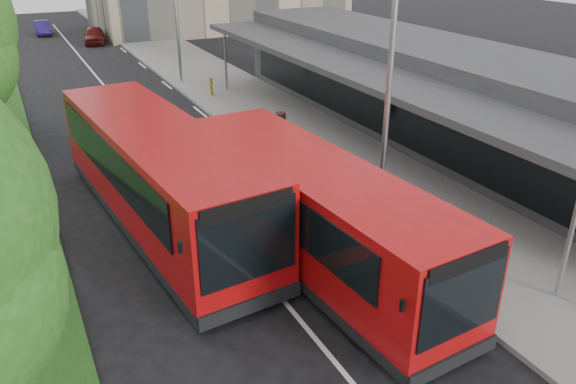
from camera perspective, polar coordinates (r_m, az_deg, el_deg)
name	(u,v)px	position (r m, az deg, el deg)	size (l,w,h in m)	color
ground	(283,300)	(13.92, -0.48, -10.95)	(120.00, 120.00, 0.00)	black
pavement	(222,86)	(33.06, -6.70, 10.62)	(5.00, 80.00, 0.15)	slate
lane_centre_line	(139,127)	(26.87, -14.95, 6.42)	(0.12, 70.00, 0.01)	silver
kerb_dashes	(182,97)	(31.35, -10.71, 9.43)	(0.12, 56.00, 0.01)	silver
station_building	(429,91)	(24.83, 14.10, 9.93)	(7.70, 26.00, 4.00)	#2E2E30
lamp_post_near	(387,74)	(15.54, 10.05, 11.76)	(1.44, 0.28, 8.00)	gray
lamp_post_far	(173,0)	(33.56, -11.56, 18.58)	(1.44, 0.28, 8.00)	gray
bus_main	(315,213)	(14.68, 2.77, -2.20)	(3.30, 10.31, 2.87)	#AC0910
bus_second	(159,176)	(16.95, -12.97, 1.56)	(3.87, 11.33, 3.15)	#AC0910
litter_bin	(281,122)	(24.88, -0.74, 7.15)	(0.45, 0.45, 0.82)	#3C2018
bollard	(211,87)	(30.92, -7.79, 10.57)	(0.15, 0.15, 0.91)	#FFEB0D
car_near	(94,35)	(49.05, -19.07, 14.83)	(1.53, 3.80, 1.29)	#4F0D0B
car_far	(43,28)	(55.06, -23.66, 15.04)	(1.22, 3.51, 1.16)	navy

